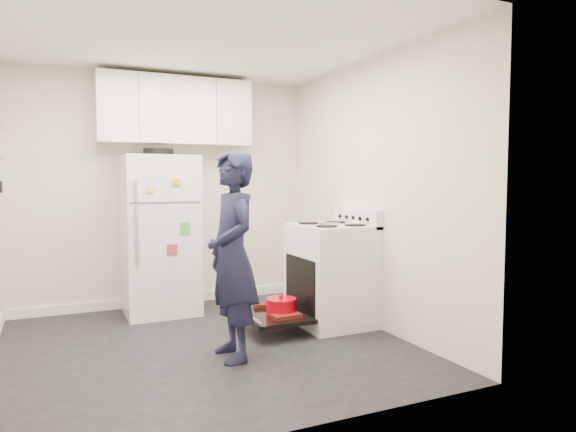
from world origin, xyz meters
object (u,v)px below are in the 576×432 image
open_oven_door (276,311)px  refrigerator (160,234)px  person (232,255)px  electric_range (330,275)px

open_oven_door → refrigerator: (-0.82, 1.11, 0.63)m
refrigerator → open_oven_door: bearing=-53.6°
person → electric_range: bearing=113.0°
refrigerator → person: refrigerator is taller
open_oven_door → person: 0.98m
open_oven_door → person: bearing=-139.3°
refrigerator → person: 1.63m
refrigerator → person: bearing=-81.4°
open_oven_door → refrigerator: bearing=126.4°
electric_range → person: bearing=-155.9°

